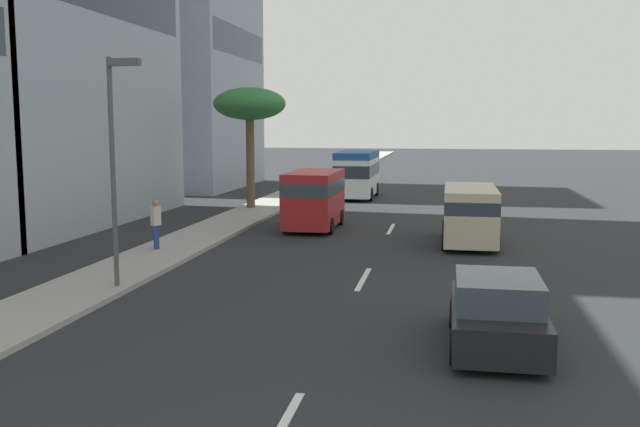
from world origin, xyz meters
The scene contains 11 objects.
ground_plane centered at (31.50, 0.00, 0.00)m, with size 198.00×198.00×0.00m, color #26282B.
sidewalk_right centered at (31.50, 7.62, 0.07)m, with size 162.00×2.63×0.15m, color #9E9B93.
lane_stripe_mid centered at (16.77, 0.00, 0.01)m, with size 3.20×0.16×0.01m, color silver.
lane_stripe_far centered at (27.25, 0.00, 0.01)m, with size 3.20×0.16×0.01m, color silver.
van_lead centered at (26.74, 3.42, 1.48)m, with size 4.82×2.20×2.59m.
minibus_second centered at (40.33, 3.22, 1.63)m, with size 6.06×2.38×2.96m.
car_third centered at (10.70, -3.55, 0.74)m, with size 4.18×1.95×1.57m.
van_fourth centered at (23.83, -3.36, 1.29)m, with size 5.15×2.12×2.24m.
pedestrian_near_lamp centered at (19.74, 7.98, 1.17)m, with size 0.38×0.34×1.82m.
palm_tree centered at (32.87, 8.14, 5.67)m, with size 3.90×3.90×6.51m.
street_lamp centered at (14.00, 6.59, 4.12)m, with size 0.24×0.97×6.38m.
Camera 1 is at (-4.19, -2.47, 4.72)m, focal length 39.53 mm.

